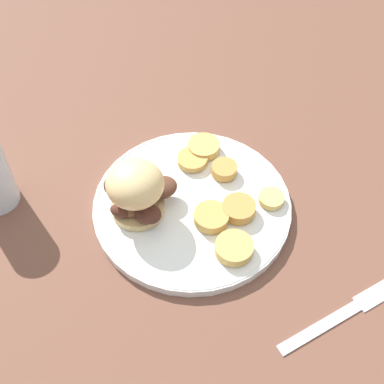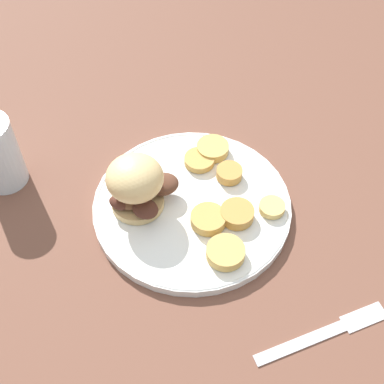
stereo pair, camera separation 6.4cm
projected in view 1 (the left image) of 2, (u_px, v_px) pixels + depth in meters
The scene contains 11 objects.
ground_plane at pixel (192, 209), 0.79m from camera, with size 4.00×4.00×0.00m, color brown.
dinner_plate at pixel (192, 205), 0.78m from camera, with size 0.29×0.29×0.02m.
sandwich at pixel (136, 191), 0.74m from camera, with size 0.11×0.11×0.09m.
potato_round_0 at pixel (211, 217), 0.75m from camera, with size 0.05×0.05×0.02m, color tan.
potato_round_1 at pixel (192, 160), 0.82m from camera, with size 0.05×0.05×0.01m, color tan.
potato_round_2 at pixel (224, 170), 0.81m from camera, with size 0.04×0.04×0.02m, color #BC8942.
potato_round_3 at pixel (239, 209), 0.76m from camera, with size 0.05×0.05×0.02m, color #BC8942.
potato_round_4 at pixel (234, 248), 0.72m from camera, with size 0.05×0.05×0.02m, color tan.
potato_round_5 at pixel (271, 199), 0.78m from camera, with size 0.04×0.04×0.01m, color #DBB766.
potato_round_6 at pixel (204, 147), 0.84m from camera, with size 0.05×0.05×0.01m, color tan.
fork at pixel (341, 315), 0.68m from camera, with size 0.17×0.10×0.00m.
Camera 1 is at (-0.39, -0.27, 0.64)m, focal length 50.00 mm.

